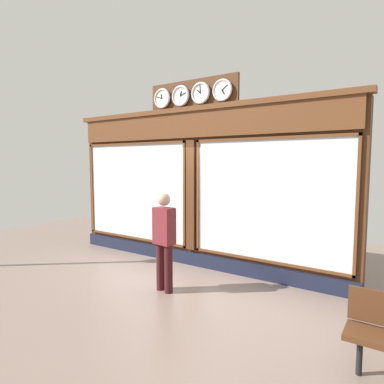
# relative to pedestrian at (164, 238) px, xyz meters

# --- Properties ---
(ground_plane) EXTENTS (14.00, 14.00, 0.00)m
(ground_plane) POSITION_rel_pedestrian_xyz_m (0.42, 1.34, -0.93)
(ground_plane) COLOR #7A665B
(shop_facade) EXTENTS (6.67, 0.42, 3.88)m
(shop_facade) POSITION_rel_pedestrian_xyz_m (0.42, -1.59, 0.76)
(shop_facade) COLOR #4C2B16
(shop_facade) RESTS_ON ground_plane
(pedestrian) EXTENTS (0.39, 0.27, 1.69)m
(pedestrian) POSITION_rel_pedestrian_xyz_m (0.00, 0.00, 0.00)
(pedestrian) COLOR #3A1316
(pedestrian) RESTS_ON ground_plane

